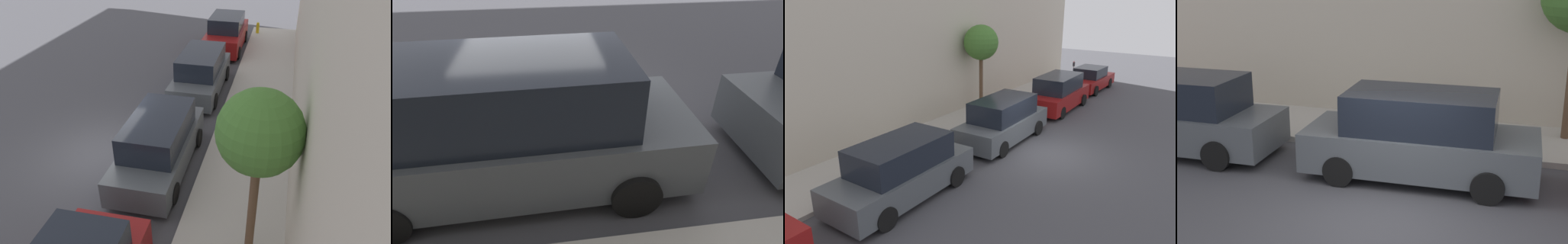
% 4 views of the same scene
% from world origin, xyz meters
% --- Properties ---
extents(ground_plane, '(60.00, 60.00, 0.00)m').
position_xyz_m(ground_plane, '(0.00, 0.00, 0.00)').
color(ground_plane, '#424247').
extents(parked_minivan_third, '(2.02, 4.93, 1.90)m').
position_xyz_m(parked_minivan_third, '(2.16, -0.21, 0.92)').
color(parked_minivan_third, '#4C5156').
rests_on(parked_minivan_third, ground_plane).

